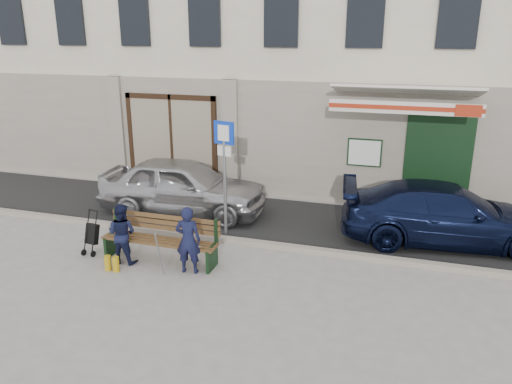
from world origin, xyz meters
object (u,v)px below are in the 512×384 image
at_px(parking_sign, 224,162).
at_px(woman, 122,233).
at_px(car_navy, 446,214).
at_px(car_silver, 183,186).
at_px(stroller, 92,235).
at_px(bench, 158,240).
at_px(man, 188,240).

relative_size(parking_sign, woman, 2.15).
bearing_deg(car_navy, car_silver, 82.83).
xyz_separation_m(parking_sign, stroller, (-2.40, -1.54, -1.37)).
height_order(woman, stroller, woman).
distance_m(car_silver, stroller, 2.91).
distance_m(car_silver, bench, 2.83).
distance_m(car_silver, car_navy, 6.28).
relative_size(man, stroller, 1.46).
xyz_separation_m(car_navy, parking_sign, (-4.66, -1.25, 1.13)).
height_order(bench, man, man).
height_order(bench, stroller, bench).
relative_size(car_navy, stroller, 4.92).
bearing_deg(woman, stroller, -12.09).
relative_size(parking_sign, bench, 1.11).
relative_size(car_navy, parking_sign, 1.70).
bearing_deg(car_silver, parking_sign, -130.78).
bearing_deg(car_silver, man, -156.30).
distance_m(car_silver, parking_sign, 2.30).
bearing_deg(parking_sign, stroller, -134.19).
distance_m(car_silver, woman, 2.98).
relative_size(car_navy, bench, 1.88).
relative_size(car_silver, stroller, 4.60).
relative_size(car_navy, man, 3.36).
xyz_separation_m(car_silver, parking_sign, (1.62, -1.25, 1.06)).
xyz_separation_m(parking_sign, woman, (-1.55, -1.73, -1.16)).
height_order(bench, woman, woman).
bearing_deg(car_silver, bench, -168.32).
bearing_deg(car_navy, parking_sign, 97.81).
height_order(car_navy, parking_sign, parking_sign).
bearing_deg(parking_sign, bench, -108.13).
xyz_separation_m(car_silver, stroller, (-0.78, -2.78, -0.31)).
bearing_deg(bench, woman, -158.80).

